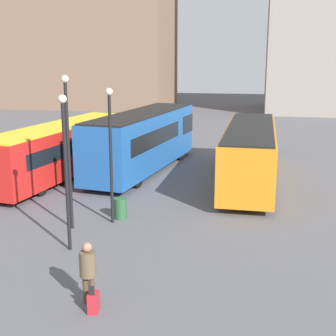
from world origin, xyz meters
TOP-DOWN VIEW (x-y plane):
  - bus_0 at (-5.06, 19.49)m, footprint 4.22×12.06m
  - bus_1 at (-0.97, 21.49)m, footprint 4.19×11.30m
  - bus_2 at (5.08, 20.12)m, footprint 2.59×11.42m
  - traveler at (1.19, 6.63)m, footprint 0.48×0.48m
  - suitcase at (1.47, 6.20)m, footprint 0.28×0.37m
  - lamp_post_0 at (-1.42, 11.83)m, footprint 0.28×0.28m
  - lamp_post_1 at (-0.08, 12.73)m, footprint 0.28×0.28m
  - lamp_post_2 at (-0.70, 9.88)m, footprint 0.28×0.28m
  - trash_bin at (0.09, 13.25)m, footprint 0.52×0.52m

SIDE VIEW (x-z plane):
  - suitcase at x=1.47m, z-range -0.12..0.68m
  - trash_bin at x=0.09m, z-range 0.00..0.85m
  - traveler at x=1.19m, z-range 0.16..1.88m
  - bus_0 at x=-5.06m, z-range 0.13..2.97m
  - bus_2 at x=5.08m, z-range 0.14..3.09m
  - bus_1 at x=-0.97m, z-range 0.15..3.52m
  - lamp_post_2 at x=-0.70m, z-range 0.49..5.75m
  - lamp_post_1 at x=-0.08m, z-range 0.49..5.78m
  - lamp_post_0 at x=-1.42m, z-range 0.50..6.29m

